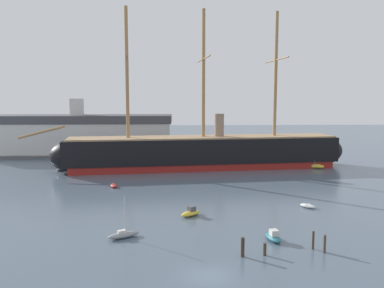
{
  "coord_description": "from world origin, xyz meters",
  "views": [
    {
      "loc": [
        -2.74,
        -34.13,
        16.13
      ],
      "look_at": [
        0.03,
        39.43,
        7.51
      ],
      "focal_mm": 36.9,
      "sensor_mm": 36.0,
      "label": 1
    }
  ],
  "objects": [
    {
      "name": "ground_plane",
      "position": [
        0.0,
        0.0,
        0.0
      ],
      "size": [
        400.0,
        400.0,
        0.0
      ],
      "primitive_type": "plane",
      "color": "#4C5B6B"
    },
    {
      "name": "tall_ship",
      "position": [
        3.21,
        55.34,
        3.89
      ],
      "size": [
        74.11,
        18.65,
        35.68
      ],
      "color": "maroon",
      "rests_on": "ground"
    },
    {
      "name": "sailboat_foreground_left",
      "position": [
        -9.02,
        10.22,
        0.41
      ],
      "size": [
        3.85,
        2.78,
        4.9
      ],
      "color": "gray",
      "rests_on": "ground"
    },
    {
      "name": "motorboat_foreground_right",
      "position": [
        8.12,
        8.71,
        0.47
      ],
      "size": [
        1.83,
        3.34,
        1.33
      ],
      "color": "#236670",
      "rests_on": "ground"
    },
    {
      "name": "motorboat_near_centre",
      "position": [
        -0.94,
        18.51,
        0.46
      ],
      "size": [
        3.23,
        2.98,
        1.31
      ],
      "color": "gold",
      "rests_on": "ground"
    },
    {
      "name": "dinghy_mid_right",
      "position": [
        16.48,
        21.87,
        0.29
      ],
      "size": [
        2.39,
        2.52,
        0.57
      ],
      "color": "silver",
      "rests_on": "ground"
    },
    {
      "name": "dinghy_alongside_bow",
      "position": [
        -14.3,
        36.49,
        0.31
      ],
      "size": [
        1.91,
        2.83,
        0.61
      ],
      "color": "#B22D28",
      "rests_on": "ground"
    },
    {
      "name": "dinghy_far_left",
      "position": [
        -28.49,
        53.24,
        0.26
      ],
      "size": [
        2.38,
        2.0,
        0.52
      ],
      "color": "gray",
      "rests_on": "ground"
    },
    {
      "name": "motorboat_far_right",
      "position": [
        28.68,
        54.35,
        0.69
      ],
      "size": [
        4.97,
        4.12,
        1.95
      ],
      "color": "gold",
      "rests_on": "ground"
    },
    {
      "name": "motorboat_distant_centre",
      "position": [
        3.46,
        66.52,
        0.43
      ],
      "size": [
        1.46,
        3.02,
        1.23
      ],
      "color": "silver",
      "rests_on": "ground"
    },
    {
      "name": "mooring_piling_nearest",
      "position": [
        11.74,
        5.98,
        1.01
      ],
      "size": [
        0.26,
        0.26,
        2.01
      ],
      "primitive_type": "cylinder",
      "color": "#423323",
      "rests_on": "ground"
    },
    {
      "name": "mooring_piling_left_pair",
      "position": [
        12.61,
        4.97,
        0.96
      ],
      "size": [
        0.28,
        0.28,
        1.93
      ],
      "primitive_type": "cylinder",
      "color": "#4C3D2D",
      "rests_on": "ground"
    },
    {
      "name": "mooring_piling_right_pair",
      "position": [
        6.21,
        4.53,
        0.66
      ],
      "size": [
        0.33,
        0.33,
        1.32
      ],
      "primitive_type": "cylinder",
      "color": "#423323",
      "rests_on": "ground"
    },
    {
      "name": "mooring_piling_midwater",
      "position": [
        3.87,
        4.29,
        1.01
      ],
      "size": [
        0.38,
        0.38,
        2.02
      ],
      "primitive_type": "cylinder",
      "color": "#382B1E",
      "rests_on": "ground"
    },
    {
      "name": "dockside_warehouse_left",
      "position": [
        -30.96,
        77.99,
        5.64
      ],
      "size": [
        57.3,
        15.19,
        15.93
      ],
      "color": "#565659",
      "rests_on": "ground"
    }
  ]
}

